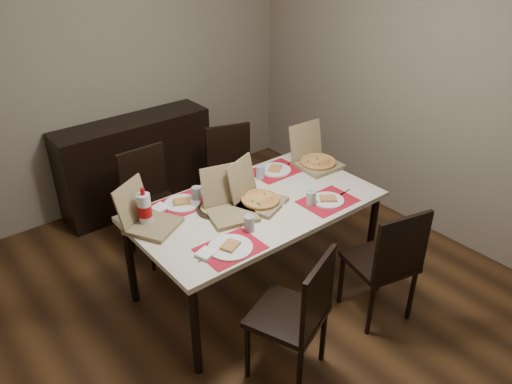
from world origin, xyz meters
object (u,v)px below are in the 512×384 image
at_px(dining_table, 256,212).
at_px(chair_far_left, 152,198).
at_px(chair_far_right, 233,172).
at_px(dip_bowl, 250,192).
at_px(pizza_box_center, 257,197).
at_px(chair_near_left, 298,312).
at_px(sideboard, 136,163).
at_px(chair_near_right, 387,260).
at_px(soda_bottle, 145,210).

xyz_separation_m(dining_table, chair_far_left, (-0.37, 0.93, -0.17)).
height_order(chair_far_right, dip_bowl, chair_far_right).
height_order(dining_table, pizza_box_center, pizza_box_center).
distance_m(dining_table, chair_near_left, 0.93).
bearing_deg(chair_far_right, chair_far_left, 177.31).
height_order(sideboard, dining_table, sideboard).
height_order(sideboard, chair_far_right, chair_far_right).
xyz_separation_m(sideboard, chair_far_right, (0.56, -0.85, 0.06)).
distance_m(chair_near_right, dip_bowl, 1.12).
height_order(chair_far_left, pizza_box_center, pizza_box_center).
relative_size(chair_near_left, chair_near_right, 1.00).
bearing_deg(sideboard, chair_near_left, -95.38).
relative_size(sideboard, dip_bowl, 13.69).
relative_size(sideboard, dining_table, 0.83).
relative_size(dining_table, chair_far_right, 1.94).
bearing_deg(dip_bowl, dining_table, -112.52).
bearing_deg(chair_near_left, soda_bottle, 110.05).
bearing_deg(chair_near_left, sideboard, 84.62).
height_order(sideboard, chair_far_left, chair_far_left).
bearing_deg(chair_near_right, dip_bowl, 112.32).
relative_size(chair_far_left, soda_bottle, 3.30).
bearing_deg(chair_far_right, dining_table, -116.65).
bearing_deg(dip_bowl, chair_near_right, -67.68).
height_order(chair_near_right, chair_far_right, same).
bearing_deg(pizza_box_center, dip_bowl, 69.48).
height_order(chair_near_left, pizza_box_center, pizza_box_center).
bearing_deg(chair_near_right, dining_table, 119.20).
height_order(dining_table, chair_near_left, chair_near_left).
distance_m(chair_far_right, soda_bottle, 1.41).
height_order(chair_far_right, soda_bottle, soda_bottle).
bearing_deg(chair_near_right, sideboard, 102.77).
bearing_deg(chair_near_right, chair_far_right, 90.91).
distance_m(dining_table, chair_near_right, 0.99).
relative_size(chair_far_right, soda_bottle, 3.30).
bearing_deg(dip_bowl, soda_bottle, 172.84).
distance_m(chair_near_left, pizza_box_center, 0.96).
relative_size(pizza_box_center, soda_bottle, 1.56).
bearing_deg(soda_bottle, chair_far_left, 60.56).
xyz_separation_m(dip_bowl, soda_bottle, (-0.82, 0.10, 0.11)).
xyz_separation_m(sideboard, soda_bottle, (-0.64, -1.48, 0.42)).
height_order(chair_far_right, pizza_box_center, pizza_box_center).
xyz_separation_m(sideboard, dining_table, (0.11, -1.74, 0.23)).
relative_size(chair_far_right, dip_bowl, 8.49).
bearing_deg(chair_far_left, chair_near_right, -64.57).
relative_size(chair_near_left, pizza_box_center, 2.11).
relative_size(sideboard, chair_far_right, 1.61).
bearing_deg(dining_table, chair_near_right, -60.80).
bearing_deg(dip_bowl, chair_far_right, 62.53).
xyz_separation_m(dining_table, chair_near_left, (-0.35, -0.84, -0.17)).
bearing_deg(dining_table, chair_far_right, 63.35).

